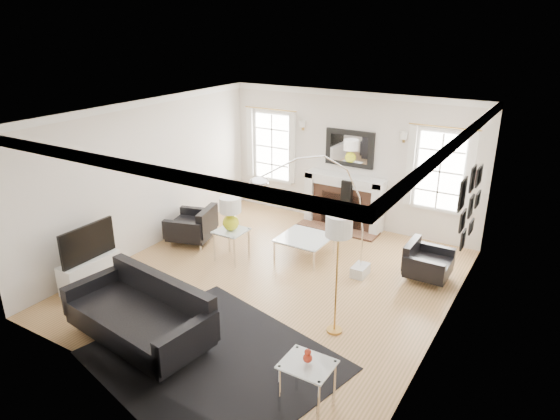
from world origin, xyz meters
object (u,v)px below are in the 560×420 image
Objects in this scene: armchair_left at (194,226)px; arc_floor_lamp at (313,213)px; fireplace at (344,202)px; armchair_right at (426,263)px; coffee_table at (305,239)px; sofa at (143,315)px; gourd_lamp at (230,212)px.

armchair_left is 2.81m from arc_floor_lamp.
armchair_right is (2.15, -1.40, -0.25)m from fireplace.
fireplace is at bearing 90.32° from coffee_table.
coffee_table is (2.15, 0.56, 0.03)m from armchair_left.
sofa is at bearing -100.80° from coffee_table.
arc_floor_lamp reaches higher than coffee_table.
armchair_left is at bearing -133.34° from fireplace.
fireplace reaches higher than sofa.
arc_floor_lamp is at bearing -148.15° from armchair_right.
armchair_right is 1.27× the size of gourd_lamp.
armchair_left is 1.36× the size of armchair_right.
fireplace is at bearing 82.90° from sofa.
fireplace reaches higher than armchair_right.
gourd_lamp reaches higher than sofa.
sofa is 3.43m from coffee_table.
coffee_table is at bearing -171.77° from armchair_right.
armchair_right is at bearing 52.95° from sofa.
sofa reaches higher than armchair_left.
fireplace is 2.74× the size of gourd_lamp.
coffee_table is 1.43× the size of gourd_lamp.
fireplace is 2.16× the size of armchair_right.
armchair_right is 2.12m from arc_floor_lamp.
arc_floor_lamp is (1.59, 0.09, 0.27)m from gourd_lamp.
sofa reaches higher than armchair_right.
gourd_lamp is (-0.43, 2.59, 0.56)m from sofa.
armchair_left is 0.48× the size of arc_floor_lamp.
armchair_left reaches higher than coffee_table.
fireplace reaches higher than armchair_left.
gourd_lamp reaches higher than coffee_table.
gourd_lamp is (-1.06, -2.50, 0.40)m from fireplace.
sofa is 2.68m from gourd_lamp.
gourd_lamp is 1.61m from arc_floor_lamp.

